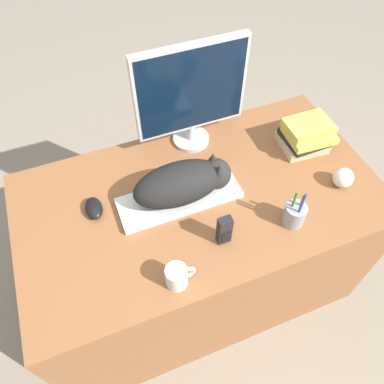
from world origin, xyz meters
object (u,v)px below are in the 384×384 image
(keyboard, at_px, (179,198))
(book_stack, at_px, (306,135))
(cat, at_px, (185,182))
(computer_mouse, at_px, (94,208))
(coffee_mug, at_px, (177,276))
(monitor, at_px, (191,93))
(pen_cup, at_px, (295,214))
(baseball, at_px, (343,178))
(phone, at_px, (223,231))

(keyboard, bearing_deg, book_stack, 7.25)
(cat, xyz_separation_m, computer_mouse, (-0.33, 0.07, -0.08))
(computer_mouse, height_order, coffee_mug, coffee_mug)
(monitor, xyz_separation_m, pen_cup, (0.18, -0.52, -0.20))
(book_stack, bearing_deg, pen_cup, -127.30)
(baseball, relative_size, phone, 0.62)
(pen_cup, height_order, phone, pen_cup)
(pen_cup, bearing_deg, phone, 175.02)
(monitor, distance_m, book_stack, 0.51)
(keyboard, relative_size, baseball, 5.89)
(monitor, distance_m, phone, 0.53)
(phone, bearing_deg, computer_mouse, 143.55)
(monitor, relative_size, coffee_mug, 4.44)
(pen_cup, bearing_deg, book_stack, 52.70)
(book_stack, bearing_deg, monitor, 154.51)
(monitor, height_order, phone, monitor)
(baseball, bearing_deg, pen_cup, -162.72)
(baseball, height_order, phone, phone)
(keyboard, height_order, computer_mouse, computer_mouse)
(phone, bearing_deg, coffee_mug, -155.97)
(monitor, height_order, computer_mouse, monitor)
(baseball, bearing_deg, coffee_mug, -168.54)
(computer_mouse, xyz_separation_m, pen_cup, (0.65, -0.31, 0.03))
(keyboard, height_order, cat, cat)
(baseball, relative_size, book_stack, 0.39)
(coffee_mug, bearing_deg, book_stack, 28.48)
(monitor, relative_size, pen_cup, 2.39)
(cat, relative_size, book_stack, 1.84)
(monitor, distance_m, baseball, 0.66)
(pen_cup, bearing_deg, computer_mouse, 154.65)
(coffee_mug, height_order, book_stack, book_stack)
(computer_mouse, relative_size, pen_cup, 0.54)
(keyboard, height_order, book_stack, book_stack)
(keyboard, height_order, phone, phone)
(computer_mouse, height_order, baseball, baseball)
(cat, xyz_separation_m, coffee_mug, (-0.14, -0.31, -0.05))
(cat, bearing_deg, baseball, -15.35)
(computer_mouse, bearing_deg, pen_cup, -25.35)
(cat, distance_m, pen_cup, 0.40)
(keyboard, relative_size, book_stack, 2.29)
(computer_mouse, bearing_deg, coffee_mug, -63.22)
(keyboard, distance_m, baseball, 0.63)
(pen_cup, relative_size, book_stack, 0.93)
(computer_mouse, height_order, pen_cup, pen_cup)
(cat, relative_size, coffee_mug, 3.67)
(cat, relative_size, baseball, 4.74)
(keyboard, bearing_deg, cat, 0.00)
(keyboard, height_order, monitor, monitor)
(keyboard, distance_m, phone, 0.24)
(cat, bearing_deg, coffee_mug, -115.27)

